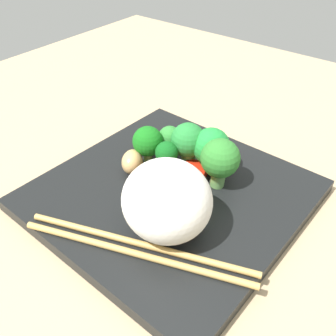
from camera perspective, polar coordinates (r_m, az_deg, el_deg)
The scene contains 22 objects.
ground_plane at distance 46.94cm, azimuth 0.41°, elevation -5.67°, with size 110.00×110.00×2.00cm, color tan.
square_plate at distance 45.75cm, azimuth 0.42°, elevation -4.06°, with size 28.45×28.45×1.54cm, color black.
rice_mound at distance 37.91cm, azimuth -0.16°, elevation -4.85°, with size 9.48×9.06×8.08cm, color white.
broccoli_floret_0 at distance 46.21cm, azimuth -0.15°, elevation 1.97°, with size 2.81×2.81×4.60cm.
broccoli_floret_1 at distance 47.82cm, azimuth -3.06°, elevation 3.91°, with size 3.85×3.85×5.21cm.
broccoli_floret_2 at distance 49.13cm, azimuth 0.27°, elevation 4.41°, with size 3.05×3.05×4.45cm.
broccoli_floret_3 at distance 46.87cm, azimuth 6.47°, elevation 3.08°, with size 4.67×4.67×5.75cm.
broccoli_floret_4 at distance 47.37cm, azimuth 3.01°, elevation 4.00°, with size 4.34×4.34×5.91cm.
broccoli_floret_5 at distance 44.35cm, azimuth 7.80°, elevation 1.28°, with size 4.66×4.66×6.17cm.
carrot_slice_0 at distance 52.74cm, azimuth 6.65°, elevation 3.47°, with size 2.70×2.70×0.54cm, color orange.
carrot_slice_1 at distance 52.05cm, azimuth 2.28°, elevation 3.14°, with size 2.26×2.26×0.44cm, color orange.
carrot_slice_2 at distance 45.30cm, azimuth 4.03°, elevation -2.99°, with size 2.76×2.76×0.46cm, color orange.
carrot_slice_3 at distance 53.01cm, azimuth -0.11°, elevation 3.93°, with size 3.12×3.12×0.51cm, color orange.
carrot_slice_4 at distance 53.79cm, azimuth 3.42°, elevation 4.54°, with size 2.58×2.58×0.72cm, color orange.
carrot_slice_5 at distance 44.23cm, azimuth 0.95°, elevation -4.09°, with size 2.26×2.26×0.43cm, color orange.
pepper_chunk_0 at distance 45.52cm, azimuth 0.12°, elevation -1.57°, with size 2.90×2.80×1.77cm, color red.
pepper_chunk_1 at distance 51.02cm, azimuth 8.62°, elevation 2.56°, with size 2.53×2.00×1.41cm, color red.
pepper_chunk_2 at distance 47.05cm, azimuth 4.06°, elevation -0.46°, with size 2.82×2.79×1.40cm, color red.
chicken_piece_0 at distance 44.14cm, azimuth -1.72°, elevation -2.43°, with size 3.61×3.34×2.52cm, color #BF8648.
chicken_piece_2 at distance 47.77cm, azimuth -5.00°, elevation 1.21°, with size 3.58×2.58×2.83cm, color tan.
chicken_piece_3 at distance 51.71cm, azimuth -3.48°, elevation 3.71°, with size 2.80×2.56×1.74cm, color tan.
chopstick_pair at distance 38.61cm, azimuth -4.62°, elevation -11.91°, with size 9.99×23.47×0.68cm.
Camera 1 is at (-27.11, -20.87, 31.14)cm, focal length 40.74 mm.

